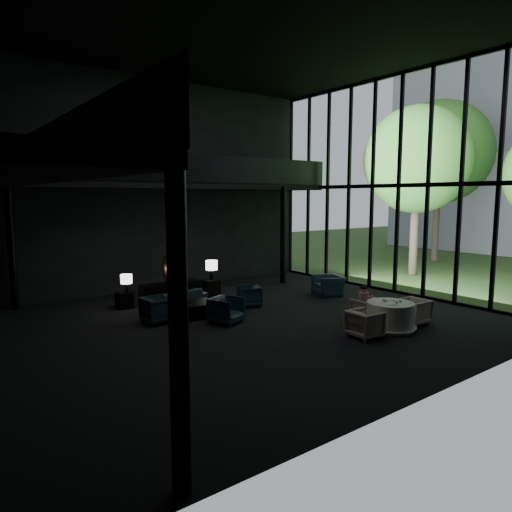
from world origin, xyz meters
TOP-DOWN VIEW (x-y plane):
  - floor at (0.00, 0.00)m, footprint 14.00×12.00m
  - ceiling at (0.00, 0.00)m, footprint 14.00×12.00m
  - wall_back at (0.00, 6.00)m, footprint 14.00×0.04m
  - wall_front at (0.00, -6.00)m, footprint 14.00×0.04m
  - curtain_wall at (6.95, 0.00)m, footprint 0.20×12.00m
  - mezzanine_back at (1.00, 5.00)m, footprint 12.00×2.00m
  - railing_left at (-5.00, 0.00)m, footprint 0.06×12.00m
  - railing_back at (1.00, 4.00)m, footprint 12.00×0.06m
  - column_sw at (-5.00, -5.70)m, footprint 0.24×0.24m
  - column_nw at (-5.00, 5.70)m, footprint 0.24×0.24m
  - column_ne at (4.80, 4.00)m, footprint 0.24×0.24m
  - tree_near at (11.00, 2.00)m, footprint 4.80×4.80m
  - tree_far at (16.00, 4.00)m, footprint 5.60×5.60m
  - console at (-0.52, 3.65)m, footprint 2.14×0.49m
  - bronze_urn at (-0.52, 3.52)m, footprint 0.70×0.70m
  - side_table_left at (-2.12, 3.75)m, footprint 0.48×0.48m
  - table_lamp_left at (-2.12, 3.52)m, footprint 0.36×0.36m
  - side_table_right at (1.08, 3.64)m, footprint 0.54×0.54m
  - table_lamp_right at (1.08, 3.58)m, footprint 0.43×0.43m
  - sofa at (-0.73, 2.78)m, footprint 1.96×0.84m
  - lounge_armchair_west at (-1.98, 1.51)m, footprint 0.85×0.90m
  - lounge_armchair_east at (1.26, 1.53)m, footprint 0.88×0.90m
  - lounge_armchair_south at (-0.45, 0.27)m, footprint 1.10×1.07m
  - window_armchair at (4.63, 1.19)m, footprint 1.08×1.30m
  - coffee_table at (-0.73, 1.40)m, footprint 1.08×1.08m
  - dining_table at (2.77, -2.93)m, footprint 1.42×1.42m
  - dining_chair_north at (2.84, -2.12)m, footprint 0.80×0.75m
  - dining_chair_east at (3.77, -2.96)m, footprint 0.76×0.81m
  - dining_chair_west at (1.67, -2.97)m, footprint 0.75×0.79m
  - child at (2.79, -1.99)m, footprint 0.29×0.29m
  - plate_a at (2.61, -3.10)m, footprint 0.29×0.29m
  - plate_b at (2.97, -2.75)m, footprint 0.30×0.30m
  - saucer at (2.94, -2.97)m, footprint 0.20×0.20m
  - coffee_cup at (3.01, -3.06)m, footprint 0.09×0.09m
  - cereal_bowl at (2.75, -2.76)m, footprint 0.15×0.15m
  - cream_pot at (2.78, -3.11)m, footprint 0.07×0.07m

SIDE VIEW (x-z plane):
  - floor at x=0.00m, z-range -0.01..0.01m
  - coffee_table at x=-0.73m, z-range 0.00..0.44m
  - side_table_left at x=-2.12m, z-range 0.00..0.53m
  - side_table_right at x=1.08m, z-range 0.00..0.60m
  - dining_table at x=2.77m, z-range -0.05..0.70m
  - console at x=-0.52m, z-range 0.00..0.68m
  - lounge_armchair_east at x=1.26m, z-range 0.00..0.72m
  - sofa at x=-0.73m, z-range 0.00..0.74m
  - dining_chair_north at x=2.84m, z-range 0.00..0.77m
  - dining_chair_west at x=1.67m, z-range 0.00..0.78m
  - dining_chair_east at x=3.77m, z-range 0.00..0.80m
  - lounge_armchair_south at x=-0.45m, z-range 0.00..0.88m
  - lounge_armchair_west at x=-1.98m, z-range 0.00..0.88m
  - window_armchair at x=4.63m, z-range 0.00..0.97m
  - saucer at x=2.94m, z-range 0.75..0.76m
  - plate_a at x=2.61m, z-range 0.75..0.76m
  - child at x=2.79m, z-range 0.45..1.07m
  - plate_b at x=2.97m, z-range 0.75..0.77m
  - cream_pot at x=2.78m, z-range 0.75..0.82m
  - cereal_bowl at x=2.75m, z-range 0.75..0.82m
  - coffee_cup at x=3.01m, z-range 0.76..0.82m
  - table_lamp_left at x=-2.12m, z-range 0.66..1.27m
  - table_lamp_right at x=1.08m, z-range 0.75..1.47m
  - bronze_urn at x=-0.52m, z-range 0.59..1.88m
  - column_sw at x=-5.00m, z-range 0.00..4.00m
  - column_nw at x=-5.00m, z-range 0.00..4.00m
  - column_ne at x=4.80m, z-range 0.00..4.00m
  - wall_back at x=0.00m, z-range 0.00..8.00m
  - wall_front at x=0.00m, z-range 0.00..8.00m
  - curtain_wall at x=6.95m, z-range 0.00..8.00m
  - mezzanine_back at x=1.00m, z-range 3.88..4.12m
  - railing_left at x=-5.00m, z-range 4.10..5.10m
  - railing_back at x=1.00m, z-range 4.10..5.10m
  - tree_near at x=11.00m, z-range 1.41..9.06m
  - tree_far at x=16.00m, z-range 1.59..10.39m
  - ceiling at x=0.00m, z-range 7.99..8.01m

